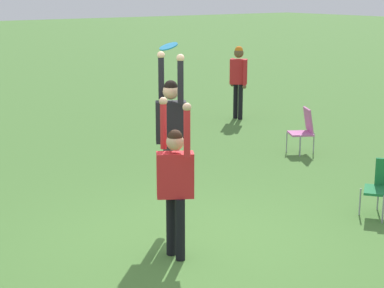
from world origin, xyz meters
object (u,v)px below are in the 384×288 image
person_spectator_near (238,75)px  frisbee (169,46)px  person_jumping (171,124)px  person_defending (175,177)px  camping_chair_3 (304,127)px

person_spectator_near → frisbee: bearing=-90.4°
person_jumping → person_defending: size_ratio=1.00×
person_spectator_near → camping_chair_3: bearing=-62.6°
person_jumping → frisbee: frisbee is taller
person_defending → frisbee: size_ratio=8.40×
person_defending → frisbee: 1.62m
person_jumping → person_spectator_near: bearing=74.7°
camping_chair_3 → person_spectator_near: person_spectator_near is taller
camping_chair_3 → person_spectator_near: (-3.47, 1.14, 0.62)m
person_jumping → frisbee: (0.34, -0.26, 1.07)m
frisbee → camping_chair_3: (-2.35, 4.88, -2.05)m
camping_chair_3 → person_defending: bearing=148.7°
frisbee → person_jumping: bearing=143.0°
person_defending → person_spectator_near: bearing=-103.7°
person_jumping → frisbee: 1.15m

